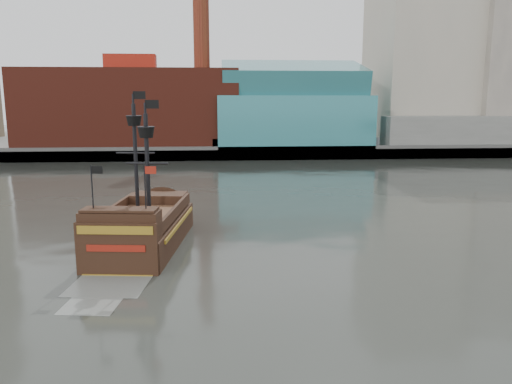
{
  "coord_description": "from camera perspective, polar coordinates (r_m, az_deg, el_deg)",
  "views": [
    {
      "loc": [
        -5.06,
        -30.75,
        11.33
      ],
      "look_at": [
        -2.04,
        8.38,
        4.0
      ],
      "focal_mm": 35.0,
      "sensor_mm": 36.0,
      "label": 1
    }
  ],
  "objects": [
    {
      "name": "ground",
      "position": [
        33.16,
        4.7,
        -9.44
      ],
      "size": [
        400.0,
        400.0,
        0.0
      ],
      "primitive_type": "plane",
      "color": "#262823",
      "rests_on": "ground"
    },
    {
      "name": "pirate_ship",
      "position": [
        39.78,
        -12.78,
        -4.5
      ],
      "size": [
        7.03,
        17.58,
        12.81
      ],
      "rotation": [
        0.0,
        0.0,
        -0.12
      ],
      "color": "black",
      "rests_on": "ground"
    },
    {
      "name": "skyline",
      "position": [
        116.52,
        0.7,
        17.09
      ],
      "size": [
        149.0,
        45.0,
        62.0
      ],
      "color": "#786448",
      "rests_on": "promenade_far"
    },
    {
      "name": "promenade_far",
      "position": [
        123.29,
        -2.05,
        5.76
      ],
      "size": [
        220.0,
        60.0,
        2.0
      ],
      "primitive_type": "cube",
      "color": "slate",
      "rests_on": "ground"
    },
    {
      "name": "seawall",
      "position": [
        93.93,
        -1.3,
        4.44
      ],
      "size": [
        220.0,
        1.0,
        2.6
      ],
      "primitive_type": "cube",
      "color": "#4C4C49",
      "rests_on": "ground"
    }
  ]
}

